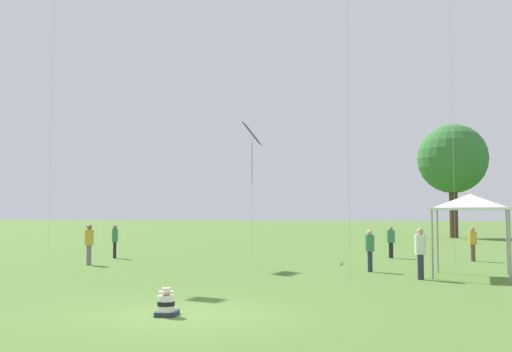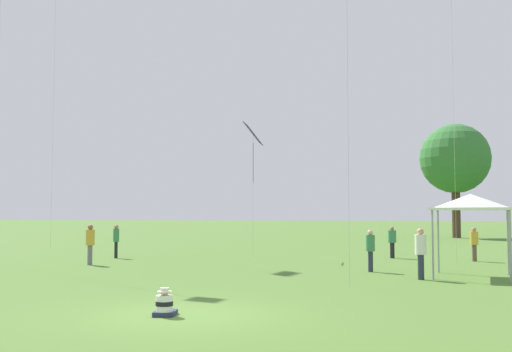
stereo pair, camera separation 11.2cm
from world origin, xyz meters
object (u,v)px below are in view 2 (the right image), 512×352
person_standing_5 (474,241)px  person_standing_3 (370,247)px  person_standing_0 (90,241)px  kite_3 (253,135)px  person_standing_6 (116,238)px  distant_tree_0 (455,159)px  person_standing_4 (421,249)px  seated_toddler (165,305)px  person_standing_1 (392,240)px  canopy_tent (471,203)px

person_standing_5 → person_standing_3: bearing=118.1°
person_standing_0 → kite_3: 9.68m
person_standing_6 → distant_tree_0: bearing=114.5°
person_standing_4 → distant_tree_0: 35.34m
person_standing_3 → person_standing_5: size_ratio=1.02×
person_standing_0 → distant_tree_0: (17.23, 32.28, 5.91)m
distant_tree_0 → person_standing_5: bearing=-92.8°
kite_3 → person_standing_5: bearing=-50.9°
kite_3 → person_standing_0: bearing=177.6°
seated_toddler → distant_tree_0: (9.31, 43.12, 6.68)m
kite_3 → person_standing_3: bearing=-95.6°
seated_toddler → person_standing_6: bearing=110.1°
person_standing_3 → person_standing_5: 7.43m
person_standing_1 → distant_tree_0: (4.95, 25.31, 6.02)m
person_standing_3 → kite_3: (-6.10, 6.22, 5.16)m
person_standing_1 → person_standing_5: (3.65, -1.03, 0.01)m
person_standing_0 → person_standing_3: person_standing_0 is taller
seated_toddler → person_standing_3: bearing=60.2°
canopy_tent → kite_3: bearing=143.0°
person_standing_4 → kite_3: 12.60m
person_standing_3 → person_standing_4: person_standing_4 is taller
seated_toddler → kite_3: kite_3 is taller
person_standing_4 → person_standing_5: size_ratio=1.10×
person_standing_0 → person_standing_3: (11.65, -0.12, -0.08)m
person_standing_6 → canopy_tent: size_ratio=0.55×
seated_toddler → person_standing_4: size_ratio=0.37×
seated_toddler → person_standing_0: size_ratio=0.37×
person_standing_1 → seated_toddler: bearing=-18.4°
seated_toddler → canopy_tent: size_ratio=0.21×
person_standing_1 → distant_tree_0: distant_tree_0 is taller
person_standing_1 → person_standing_3: bearing=-9.8°
person_standing_0 → person_standing_3: 11.65m
person_standing_6 → distant_tree_0: distant_tree_0 is taller
person_standing_6 → kite_3: bearing=77.5°
person_standing_0 → canopy_tent: 15.24m
person_standing_1 → person_standing_6: size_ratio=0.95×
seated_toddler → person_standing_5: 18.61m
person_standing_4 → distant_tree_0: bearing=54.2°
seated_toddler → person_standing_6: person_standing_6 is taller
seated_toddler → kite_3: size_ratio=0.09×
person_standing_5 → seated_toddler: bearing=127.8°
person_standing_1 → kite_3: kite_3 is taller
person_standing_6 → kite_3: kite_3 is taller
seated_toddler → person_standing_0: person_standing_0 is taller
person_standing_0 → person_standing_5: bearing=29.5°
canopy_tent → kite_3: kite_3 is taller
person_standing_3 → canopy_tent: size_ratio=0.53×
person_standing_6 → person_standing_1: bearing=70.7°
person_standing_4 → person_standing_5: person_standing_4 is taller
canopy_tent → distant_tree_0: distant_tree_0 is taller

